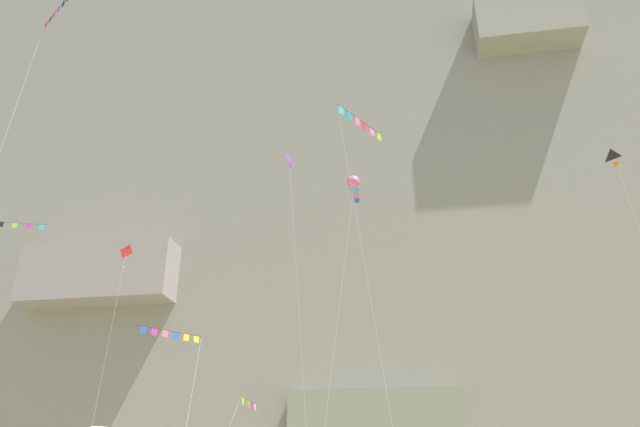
% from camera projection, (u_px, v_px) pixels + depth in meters
% --- Properties ---
extents(cliff_face, '(180.00, 27.53, 84.15)m').
position_uv_depth(cliff_face, '(372.00, 168.00, 77.48)').
color(cliff_face, gray).
rests_on(cliff_face, ground).
extents(kite_banner_low_center, '(3.91, 3.24, 32.55)m').
position_uv_depth(kite_banner_low_center, '(46.00, 42.00, 37.41)').
color(kite_banner_low_center, black).
rests_on(kite_banner_low_center, ground).
extents(kite_banner_far_right, '(4.02, 5.88, 11.98)m').
position_uv_depth(kite_banner_far_right, '(171.00, 347.00, 33.89)').
color(kite_banner_far_right, black).
rests_on(kite_banner_far_right, ground).
extents(kite_delta_upper_mid, '(1.27, 5.01, 26.07)m').
position_uv_depth(kite_delta_upper_mid, '(625.00, 170.00, 43.80)').
color(kite_delta_upper_mid, black).
rests_on(kite_delta_upper_mid, ground).
extents(kite_windsock_front_field, '(3.21, 4.48, 22.36)m').
position_uv_depth(kite_windsock_front_field, '(354.00, 188.00, 39.25)').
color(kite_windsock_front_field, pink).
rests_on(kite_windsock_front_field, ground).
extents(kite_diamond_upper_right, '(3.19, 2.95, 32.46)m').
position_uv_depth(kite_diamond_upper_right, '(291.00, 181.00, 54.34)').
color(kite_diamond_upper_right, purple).
rests_on(kite_diamond_upper_right, ground).
extents(kite_banner_near_cliff, '(3.71, 6.47, 28.08)m').
position_uv_depth(kite_banner_near_cliff, '(362.00, 134.00, 42.21)').
color(kite_banner_near_cliff, black).
rests_on(kite_banner_near_cliff, ground).
extents(kite_banner_low_right, '(4.03, 1.82, 18.30)m').
position_uv_depth(kite_banner_low_right, '(4.00, 266.00, 34.27)').
color(kite_banner_low_right, black).
rests_on(kite_banner_low_right, ground).
extents(kite_banner_upper_left, '(2.12, 7.01, 8.77)m').
position_uv_depth(kite_banner_upper_left, '(246.00, 411.00, 37.75)').
color(kite_banner_upper_left, black).
rests_on(kite_banner_upper_left, ground).
extents(kite_diamond_low_left, '(1.54, 4.82, 24.39)m').
position_uv_depth(kite_diamond_low_left, '(123.00, 267.00, 53.79)').
color(kite_diamond_low_left, red).
rests_on(kite_diamond_low_left, ground).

